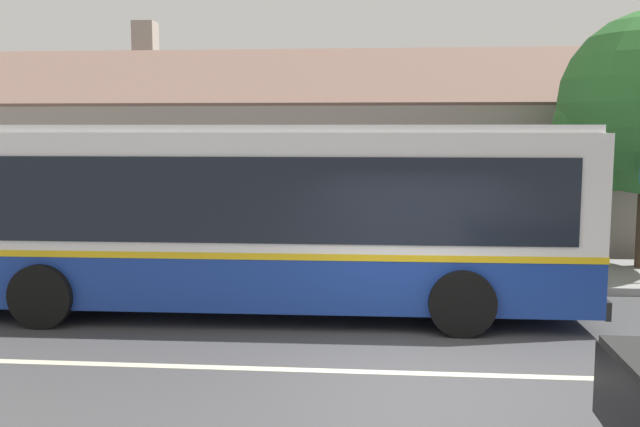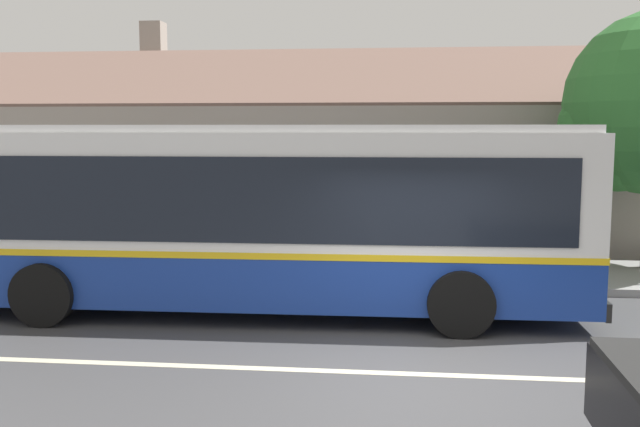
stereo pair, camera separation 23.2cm
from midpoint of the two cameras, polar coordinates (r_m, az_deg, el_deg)
name	(u,v)px [view 2 (the right image)]	position (r m, az deg, el deg)	size (l,w,h in m)	color
ground_plane	(416,374)	(9.27, 8.40, -12.61)	(300.00, 300.00, 0.00)	#424244
sidewalk_far	(408,273)	(15.04, 7.51, -4.71)	(60.00, 3.00, 0.15)	gray
lane_divider_stripe	(416,374)	(9.27, 8.41, -12.59)	(60.00, 0.16, 0.01)	beige
community_building	(344,165)	(22.21, 2.21, 3.90)	(23.67, 10.13, 6.51)	gray
transit_bus	(250,212)	(11.94, -5.10, 0.12)	(11.10, 2.89, 3.12)	navy
bench_down_street	(156,246)	(15.59, -12.57, -2.53)	(1.81, 0.51, 0.94)	brown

